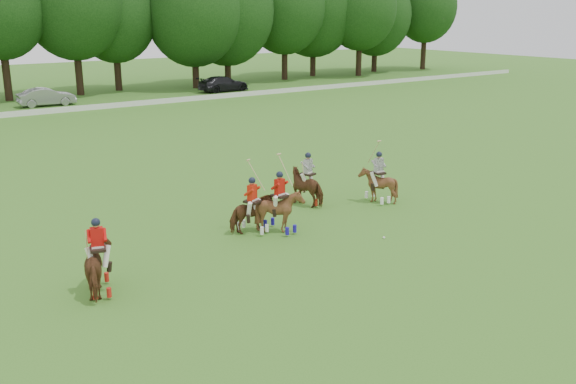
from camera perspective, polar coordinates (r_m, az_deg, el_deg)
ground at (r=21.50m, az=6.27°, el=-6.15°), size 180.00×180.00×0.00m
tree_line at (r=64.28m, az=-24.08°, el=14.76°), size 117.98×14.32×14.75m
boundary_rail at (r=55.00m, az=-21.18°, el=6.67°), size 120.00×0.10×0.44m
car_mid at (r=59.70m, az=-20.67°, el=7.91°), size 4.80×1.83×1.56m
car_right at (r=66.39m, az=-5.76°, el=9.55°), size 5.45×2.43×1.55m
polo_red_a at (r=19.62m, az=-16.42°, el=-6.35°), size 1.37×2.05×2.30m
polo_red_b at (r=23.84m, az=-3.18°, el=-1.93°), size 1.76×1.66×2.68m
polo_red_c at (r=23.88m, az=-0.74°, el=-1.64°), size 1.53×1.66×2.87m
polo_stripe_a at (r=27.31m, az=1.77°, el=0.55°), size 1.35×2.00×2.26m
polo_stripe_b at (r=27.87m, az=8.00°, el=0.68°), size 1.36×1.50×2.77m
polo_ball at (r=23.65m, az=8.52°, el=-4.03°), size 0.09×0.09×0.09m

